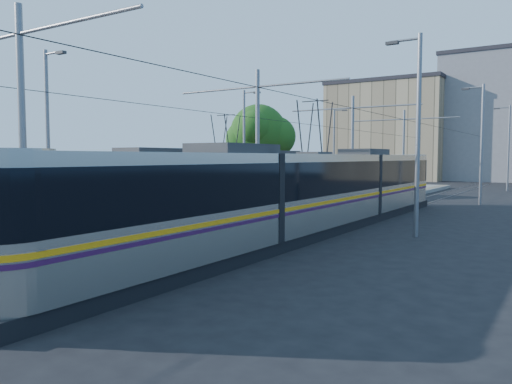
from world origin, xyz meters
The scene contains 12 objects.
ground centered at (0.00, 0.00, 0.00)m, with size 160.00×160.00×0.00m, color black.
platform centered at (0.00, 17.00, 0.15)m, with size 4.00×50.00×0.30m, color gray.
tactile_strip_left centered at (-1.45, 17.00, 0.30)m, with size 0.70×50.00×0.01m, color gray.
tactile_strip_right centered at (1.45, 17.00, 0.30)m, with size 0.70×50.00×0.01m, color gray.
rails centered at (0.00, 17.00, 0.02)m, with size 8.71×70.00×0.03m.
tram_left centered at (-3.60, 10.38, 1.71)m, with size 2.43×29.31×5.50m.
tram_right centered at (3.60, 6.76, 1.86)m, with size 2.43×29.25×5.50m.
catenary centered at (0.00, 14.15, 4.52)m, with size 9.20×70.00×7.00m.
street_lamps centered at (0.00, 21.00, 4.18)m, with size 15.18×38.22×8.00m.
shelter centered at (1.13, 12.12, 1.46)m, with size 0.74×1.07×2.22m.
tree centered at (-8.94, 22.92, 5.08)m, with size 5.17×4.78×7.52m.
building_left centered at (-10.00, 60.00, 6.99)m, with size 16.32×12.24×13.97m.
Camera 1 is at (12.75, -12.10, 3.18)m, focal length 35.00 mm.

